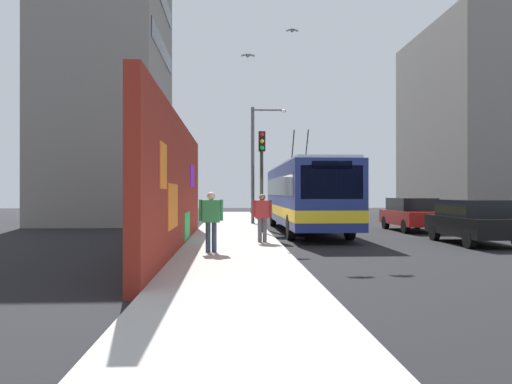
% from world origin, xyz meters
% --- Properties ---
extents(ground_plane, '(80.00, 80.00, 0.00)m').
position_xyz_m(ground_plane, '(0.00, 0.00, 0.00)').
color(ground_plane, black).
extents(sidewalk_slab, '(48.00, 3.20, 0.15)m').
position_xyz_m(sidewalk_slab, '(0.00, 1.60, 0.07)').
color(sidewalk_slab, '#ADA8A0').
rests_on(sidewalk_slab, ground_plane).
extents(graffiti_wall, '(14.91, 0.32, 4.10)m').
position_xyz_m(graffiti_wall, '(-3.55, 3.35, 2.05)').
color(graffiti_wall, maroon).
rests_on(graffiti_wall, ground_plane).
extents(building_far_left, '(10.36, 6.59, 19.15)m').
position_xyz_m(building_far_left, '(11.70, 9.20, 9.57)').
color(building_far_left, gray).
rests_on(building_far_left, ground_plane).
extents(building_far_right, '(13.05, 8.55, 14.00)m').
position_xyz_m(building_far_right, '(16.50, -17.00, 7.00)').
color(building_far_right, gray).
rests_on(building_far_right, ground_plane).
extents(city_bus, '(12.38, 2.59, 4.94)m').
position_xyz_m(city_bus, '(3.52, -1.80, 1.76)').
color(city_bus, navy).
rests_on(city_bus, ground_plane).
extents(parked_car_black, '(4.24, 1.90, 1.58)m').
position_xyz_m(parked_car_black, '(-2.17, -7.00, 0.83)').
color(parked_car_black, black).
rests_on(parked_car_black, ground_plane).
extents(parked_car_red, '(4.36, 1.86, 1.58)m').
position_xyz_m(parked_car_red, '(3.86, -7.00, 0.83)').
color(parked_car_red, '#B21E19').
rests_on(parked_car_red, ground_plane).
extents(pedestrian_near_wall, '(0.23, 0.68, 1.71)m').
position_xyz_m(pedestrian_near_wall, '(-5.42, 2.22, 1.16)').
color(pedestrian_near_wall, '#2D3F59').
rests_on(pedestrian_near_wall, sidewalk_slab).
extents(pedestrian_at_curb, '(0.22, 0.66, 1.64)m').
position_xyz_m(pedestrian_at_curb, '(-2.64, 0.59, 1.11)').
color(pedestrian_at_curb, '#595960').
rests_on(pedestrian_at_curb, sidewalk_slab).
extents(traffic_light, '(0.49, 0.28, 4.30)m').
position_xyz_m(traffic_light, '(1.48, 0.35, 3.04)').
color(traffic_light, '#2D382D').
rests_on(traffic_light, sidewalk_slab).
extents(street_lamp, '(0.44, 1.95, 6.40)m').
position_xyz_m(street_lamp, '(7.77, 0.22, 3.85)').
color(street_lamp, '#4C4C51').
rests_on(street_lamp, sidewalk_slab).
extents(flying_pigeons, '(3.80, 2.70, 2.40)m').
position_xyz_m(flying_pigeons, '(1.14, -0.12, 9.05)').
color(flying_pigeons, slate).
extents(curbside_puddle, '(1.45, 1.45, 0.00)m').
position_xyz_m(curbside_puddle, '(0.46, -0.60, 0.00)').
color(curbside_puddle, black).
rests_on(curbside_puddle, ground_plane).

